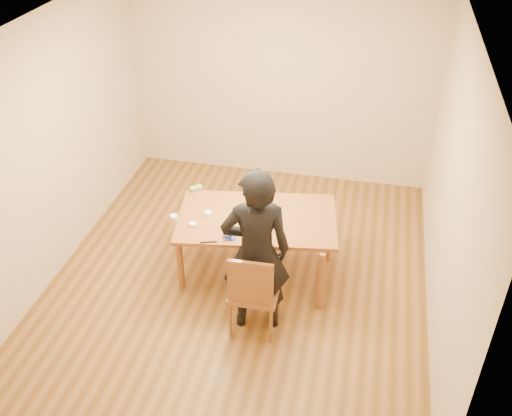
% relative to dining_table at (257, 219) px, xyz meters
% --- Properties ---
extents(room_shell, '(4.00, 4.50, 2.70)m').
position_rel_dining_table_xyz_m(room_shell, '(-0.17, 0.30, 0.62)').
color(room_shell, brown).
rests_on(room_shell, ground).
extents(dining_table, '(1.77, 1.21, 0.04)m').
position_rel_dining_table_xyz_m(dining_table, '(0.00, 0.00, 0.00)').
color(dining_table, brown).
rests_on(dining_table, floor).
extents(dining_chair, '(0.47, 0.47, 0.04)m').
position_rel_dining_table_xyz_m(dining_chair, '(0.15, -0.78, -0.28)').
color(dining_chair, brown).
rests_on(dining_chair, floor).
extents(cake_plate, '(0.27, 0.27, 0.02)m').
position_rel_dining_table_xyz_m(cake_plate, '(-0.03, -0.00, 0.03)').
color(cake_plate, red).
rests_on(cake_plate, dining_table).
extents(cake, '(0.20, 0.20, 0.06)m').
position_rel_dining_table_xyz_m(cake, '(-0.03, -0.00, 0.07)').
color(cake, white).
rests_on(cake, cake_plate).
extents(frosting_dome, '(0.19, 0.19, 0.03)m').
position_rel_dining_table_xyz_m(frosting_dome, '(-0.03, -0.00, 0.12)').
color(frosting_dome, white).
rests_on(frosting_dome, cake).
extents(frosting_tub, '(0.08, 0.08, 0.07)m').
position_rel_dining_table_xyz_m(frosting_tub, '(-0.21, -0.41, 0.06)').
color(frosting_tub, white).
rests_on(frosting_tub, dining_table).
extents(frosting_lid, '(0.09, 0.09, 0.01)m').
position_rel_dining_table_xyz_m(frosting_lid, '(-0.17, -0.41, 0.02)').
color(frosting_lid, navy).
rests_on(frosting_lid, dining_table).
extents(frosting_dollop, '(0.04, 0.04, 0.02)m').
position_rel_dining_table_xyz_m(frosting_dollop, '(-0.17, -0.41, 0.04)').
color(frosting_dollop, white).
rests_on(frosting_dollop, frosting_lid).
extents(ramekin_green, '(0.08, 0.08, 0.04)m').
position_rel_dining_table_xyz_m(ramekin_green, '(-0.60, -0.29, 0.04)').
color(ramekin_green, white).
rests_on(ramekin_green, dining_table).
extents(ramekin_yellow, '(0.08, 0.08, 0.04)m').
position_rel_dining_table_xyz_m(ramekin_yellow, '(-0.51, -0.07, 0.04)').
color(ramekin_yellow, white).
rests_on(ramekin_yellow, dining_table).
extents(ramekin_multi, '(0.08, 0.08, 0.04)m').
position_rel_dining_table_xyz_m(ramekin_multi, '(-0.84, -0.21, 0.04)').
color(ramekin_multi, white).
rests_on(ramekin_multi, dining_table).
extents(candy_box_pink, '(0.13, 0.11, 0.02)m').
position_rel_dining_table_xyz_m(candy_box_pink, '(-0.78, 0.37, 0.03)').
color(candy_box_pink, '#ED37BD').
rests_on(candy_box_pink, dining_table).
extents(candy_box_green, '(0.15, 0.14, 0.02)m').
position_rel_dining_table_xyz_m(candy_box_green, '(-0.78, 0.38, 0.05)').
color(candy_box_green, green).
rests_on(candy_box_green, candy_box_pink).
extents(spatula, '(0.17, 0.07, 0.01)m').
position_rel_dining_table_xyz_m(spatula, '(-0.37, -0.52, 0.02)').
color(spatula, black).
rests_on(spatula, dining_table).
extents(person, '(0.72, 0.56, 1.76)m').
position_rel_dining_table_xyz_m(person, '(0.15, -0.73, 0.15)').
color(person, black).
rests_on(person, floor).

